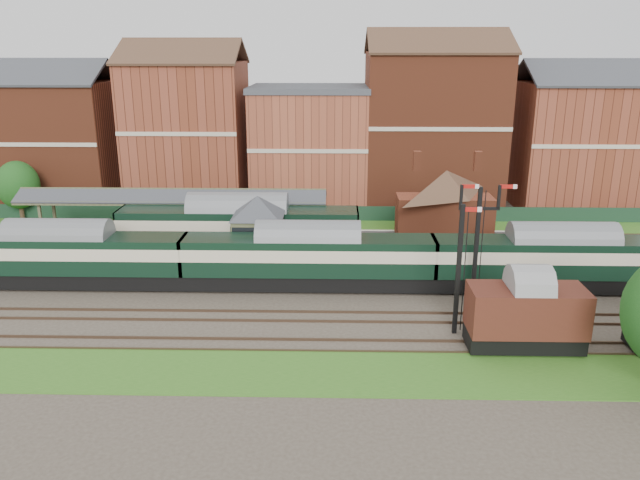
{
  "coord_description": "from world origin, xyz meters",
  "views": [
    {
      "loc": [
        2.71,
        -41.48,
        16.6
      ],
      "look_at": [
        1.67,
        2.0,
        3.0
      ],
      "focal_mm": 35.0,
      "sensor_mm": 36.0,
      "label": 1
    }
  ],
  "objects_px": {
    "platform_railcar": "(239,228)",
    "goods_van_a": "(526,313)",
    "signal_box": "(258,232)",
    "semaphore_bracket": "(477,238)",
    "dmu_train": "(308,257)"
  },
  "relations": [
    {
      "from": "platform_railcar",
      "to": "goods_van_a",
      "type": "distance_m",
      "value": 24.15
    },
    {
      "from": "signal_box",
      "to": "goods_van_a",
      "type": "xyz_separation_m",
      "value": [
        16.54,
        -12.25,
        -0.98
      ]
    },
    {
      "from": "semaphore_bracket",
      "to": "goods_van_a",
      "type": "relative_size",
      "value": 1.27
    },
    {
      "from": "signal_box",
      "to": "semaphore_bracket",
      "type": "bearing_deg",
      "value": -20.92
    },
    {
      "from": "semaphore_bracket",
      "to": "dmu_train",
      "type": "distance_m",
      "value": 11.65
    },
    {
      "from": "signal_box",
      "to": "semaphore_bracket",
      "type": "distance_m",
      "value": 16.16
    },
    {
      "from": "platform_railcar",
      "to": "goods_van_a",
      "type": "relative_size",
      "value": 2.98
    },
    {
      "from": "semaphore_bracket",
      "to": "platform_railcar",
      "type": "relative_size",
      "value": 0.43
    },
    {
      "from": "semaphore_bracket",
      "to": "platform_railcar",
      "type": "height_order",
      "value": "semaphore_bracket"
    },
    {
      "from": "signal_box",
      "to": "semaphore_bracket",
      "type": "xyz_separation_m",
      "value": [
        15.04,
        -5.75,
        1.44
      ]
    },
    {
      "from": "dmu_train",
      "to": "goods_van_a",
      "type": "distance_m",
      "value": 15.52
    },
    {
      "from": "dmu_train",
      "to": "platform_railcar",
      "type": "relative_size",
      "value": 2.75
    },
    {
      "from": "platform_railcar",
      "to": "dmu_train",
      "type": "bearing_deg",
      "value": -47.89
    },
    {
      "from": "signal_box",
      "to": "semaphore_bracket",
      "type": "height_order",
      "value": "semaphore_bracket"
    },
    {
      "from": "platform_railcar",
      "to": "goods_van_a",
      "type": "bearing_deg",
      "value": -39.92
    }
  ]
}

